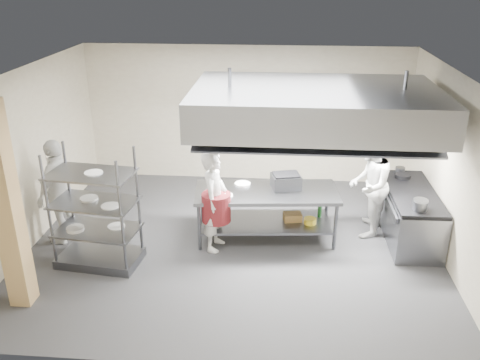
# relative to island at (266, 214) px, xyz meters

# --- Properties ---
(floor) EXTENTS (7.00, 7.00, 0.00)m
(floor) POSITION_rel_island_xyz_m (-0.54, -0.28, -0.46)
(floor) COLOR #28282A
(floor) RESTS_ON ground
(ceiling) EXTENTS (7.00, 7.00, 0.00)m
(ceiling) POSITION_rel_island_xyz_m (-0.54, -0.28, 2.54)
(ceiling) COLOR silver
(ceiling) RESTS_ON wall_back
(wall_back) EXTENTS (7.00, 0.00, 7.00)m
(wall_back) POSITION_rel_island_xyz_m (-0.54, 2.72, 1.04)
(wall_back) COLOR #BEB196
(wall_back) RESTS_ON ground
(wall_left) EXTENTS (0.00, 6.00, 6.00)m
(wall_left) POSITION_rel_island_xyz_m (-4.04, -0.28, 1.04)
(wall_left) COLOR #BEB196
(wall_left) RESTS_ON ground
(wall_right) EXTENTS (0.00, 6.00, 6.00)m
(wall_right) POSITION_rel_island_xyz_m (2.96, -0.28, 1.04)
(wall_right) COLOR #BEB196
(wall_right) RESTS_ON ground
(column) EXTENTS (0.30, 0.30, 3.00)m
(column) POSITION_rel_island_xyz_m (-3.44, -2.18, 1.04)
(column) COLOR tan
(column) RESTS_ON floor
(exhaust_hood) EXTENTS (4.00, 2.50, 0.60)m
(exhaust_hood) POSITION_rel_island_xyz_m (0.76, 0.12, 1.94)
(exhaust_hood) COLOR gray
(exhaust_hood) RESTS_ON ceiling
(hood_strip_a) EXTENTS (1.60, 0.12, 0.04)m
(hood_strip_a) POSITION_rel_island_xyz_m (-0.14, 0.12, 1.62)
(hood_strip_a) COLOR white
(hood_strip_a) RESTS_ON exhaust_hood
(hood_strip_b) EXTENTS (1.60, 0.12, 0.04)m
(hood_strip_b) POSITION_rel_island_xyz_m (1.66, 0.12, 1.62)
(hood_strip_b) COLOR white
(hood_strip_b) RESTS_ON exhaust_hood
(wall_shelf) EXTENTS (1.50, 0.28, 0.04)m
(wall_shelf) POSITION_rel_island_xyz_m (1.26, 2.56, 1.04)
(wall_shelf) COLOR gray
(wall_shelf) RESTS_ON wall_back
(island) EXTENTS (2.56, 1.25, 0.91)m
(island) POSITION_rel_island_xyz_m (0.00, 0.00, 0.00)
(island) COLOR gray
(island) RESTS_ON floor
(island_worktop) EXTENTS (2.56, 1.25, 0.06)m
(island_worktop) POSITION_rel_island_xyz_m (0.00, 0.00, 0.42)
(island_worktop) COLOR gray
(island_worktop) RESTS_ON island
(island_undershelf) EXTENTS (2.35, 1.13, 0.04)m
(island_undershelf) POSITION_rel_island_xyz_m (0.00, 0.00, -0.16)
(island_undershelf) COLOR slate
(island_undershelf) RESTS_ON island
(pass_rack) EXTENTS (1.38, 0.91, 1.95)m
(pass_rack) POSITION_rel_island_xyz_m (-2.68, -1.06, 0.52)
(pass_rack) COLOR slate
(pass_rack) RESTS_ON floor
(cooking_range) EXTENTS (0.80, 2.00, 0.84)m
(cooking_range) POSITION_rel_island_xyz_m (2.54, 0.22, -0.04)
(cooking_range) COLOR gray
(cooking_range) RESTS_ON floor
(range_top) EXTENTS (0.78, 1.96, 0.06)m
(range_top) POSITION_rel_island_xyz_m (2.54, 0.22, 0.41)
(range_top) COLOR black
(range_top) RESTS_ON cooking_range
(chef_head) EXTENTS (0.52, 0.70, 1.76)m
(chef_head) POSITION_rel_island_xyz_m (-0.85, -0.43, 0.42)
(chef_head) COLOR silver
(chef_head) RESTS_ON floor
(chef_line) EXTENTS (0.94, 1.08, 1.90)m
(chef_line) POSITION_rel_island_xyz_m (1.80, 0.31, 0.49)
(chef_line) COLOR white
(chef_line) RESTS_ON floor
(chef_plating) EXTENTS (0.72, 1.18, 1.87)m
(chef_plating) POSITION_rel_island_xyz_m (-3.54, -0.37, 0.48)
(chef_plating) COLOR white
(chef_plating) RESTS_ON floor
(griddle) EXTENTS (0.57, 0.49, 0.24)m
(griddle) POSITION_rel_island_xyz_m (0.33, 0.16, 0.57)
(griddle) COLOR slate
(griddle) RESTS_ON island_worktop
(wicker_basket) EXTENTS (0.35, 0.27, 0.14)m
(wicker_basket) POSITION_rel_island_xyz_m (0.47, 0.06, -0.07)
(wicker_basket) COLOR olive
(wicker_basket) RESTS_ON island_undershelf
(stockpot) EXTENTS (0.22, 0.22, 0.15)m
(stockpot) POSITION_rel_island_xyz_m (2.48, -0.53, 0.52)
(stockpot) COLOR slate
(stockpot) RESTS_ON range_top
(plate_stack) EXTENTS (0.28, 0.28, 0.05)m
(plate_stack) POSITION_rel_island_xyz_m (-2.68, -1.06, 0.17)
(plate_stack) COLOR white
(plate_stack) RESTS_ON pass_rack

